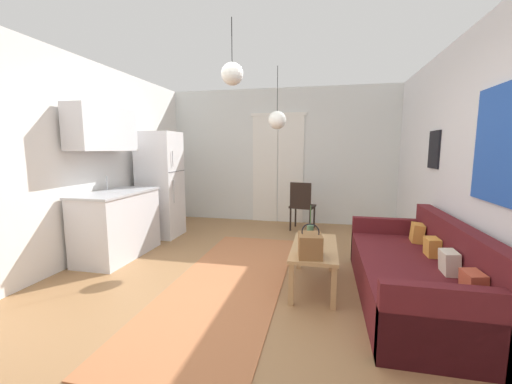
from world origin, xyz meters
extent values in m
cube|color=#996D44|center=(0.00, 0.00, -0.05)|extent=(5.07, 7.22, 0.10)
cube|color=silver|center=(0.00, 3.36, 1.33)|extent=(4.67, 0.10, 2.67)
cube|color=white|center=(-0.31, 3.30, 1.06)|extent=(0.50, 0.02, 2.13)
cube|color=white|center=(0.22, 3.30, 1.06)|extent=(0.50, 0.02, 2.13)
cube|color=white|center=(-0.04, 3.29, 2.16)|extent=(1.11, 0.03, 0.06)
cube|color=silver|center=(2.29, 0.00, 1.33)|extent=(0.10, 6.82, 2.67)
cube|color=blue|center=(2.22, -0.18, 1.52)|extent=(0.02, 0.90, 0.95)
cube|color=black|center=(2.22, 1.40, 1.47)|extent=(0.02, 0.37, 0.47)
cube|color=white|center=(-2.29, 0.00, 1.33)|extent=(0.10, 6.82, 2.67)
cube|color=black|center=(-2.22, 1.12, 1.77)|extent=(0.02, 0.32, 0.40)
cube|color=#B26B42|center=(-0.14, 0.24, 0.01)|extent=(1.19, 3.42, 0.01)
cube|color=#5B191E|center=(1.72, 0.19, 0.20)|extent=(0.93, 2.16, 0.40)
cube|color=#5B191E|center=(2.11, 0.19, 0.40)|extent=(0.15, 2.16, 0.79)
cube|color=#5B191E|center=(1.72, -0.83, 0.30)|extent=(0.93, 0.11, 0.60)
cube|color=#5B191E|center=(1.72, 1.22, 0.30)|extent=(0.93, 0.11, 0.60)
cube|color=#B74C33|center=(1.97, -0.51, 0.50)|extent=(0.14, 0.20, 0.20)
cube|color=beige|center=(1.96, -0.06, 0.50)|extent=(0.14, 0.20, 0.21)
cube|color=gold|center=(1.97, 0.40, 0.50)|extent=(0.13, 0.19, 0.19)
cube|color=gold|center=(1.96, 0.91, 0.51)|extent=(0.16, 0.23, 0.22)
cube|color=tan|center=(0.79, 0.33, 0.43)|extent=(0.47, 1.03, 0.04)
cube|color=tan|center=(0.60, -0.14, 0.21)|extent=(0.05, 0.05, 0.41)
cube|color=tan|center=(0.99, -0.14, 0.21)|extent=(0.05, 0.05, 0.41)
cube|color=tan|center=(0.60, 0.81, 0.21)|extent=(0.05, 0.05, 0.41)
cube|color=tan|center=(0.99, 0.81, 0.21)|extent=(0.05, 0.05, 0.41)
cylinder|color=#47704C|center=(0.74, 0.41, 0.55)|extent=(0.07, 0.07, 0.21)
cylinder|color=#477F42|center=(0.74, 0.41, 0.77)|extent=(0.01, 0.01, 0.22)
cube|color=brown|center=(0.76, -0.02, 0.56)|extent=(0.25, 0.29, 0.22)
torus|color=black|center=(0.76, -0.02, 0.69)|extent=(0.17, 0.01, 0.17)
cube|color=white|center=(-1.83, 1.82, 0.88)|extent=(0.61, 0.59, 1.76)
cube|color=#4C4C51|center=(-1.52, 1.82, 1.11)|extent=(0.01, 0.57, 0.01)
cylinder|color=#B7BABF|center=(-1.50, 1.66, 1.33)|extent=(0.02, 0.02, 0.25)
cylinder|color=#B7BABF|center=(-1.50, 1.66, 0.80)|extent=(0.02, 0.02, 0.39)
cube|color=silver|center=(-1.89, 0.73, 0.44)|extent=(0.59, 1.19, 0.88)
cube|color=#B7BABF|center=(-1.89, 0.73, 0.89)|extent=(0.62, 1.22, 0.03)
cube|color=#999BA0|center=(-1.89, 0.88, 0.85)|extent=(0.36, 0.40, 0.10)
cylinder|color=#B7BABF|center=(-2.12, 0.88, 1.01)|extent=(0.02, 0.02, 0.20)
cube|color=silver|center=(-2.02, 0.73, 1.75)|extent=(0.32, 1.07, 0.58)
cylinder|color=black|center=(0.71, 2.87, 0.21)|extent=(0.03, 0.03, 0.43)
cylinder|color=black|center=(0.36, 2.94, 0.21)|extent=(0.03, 0.03, 0.43)
cylinder|color=black|center=(0.65, 2.54, 0.21)|extent=(0.03, 0.03, 0.43)
cylinder|color=black|center=(0.30, 2.61, 0.21)|extent=(0.03, 0.03, 0.43)
cube|color=black|center=(0.51, 2.74, 0.44)|extent=(0.49, 0.47, 0.04)
cube|color=black|center=(0.47, 2.56, 0.67)|extent=(0.38, 0.10, 0.45)
cylinder|color=black|center=(0.01, -0.07, 2.47)|extent=(0.01, 0.01, 0.39)
sphere|color=white|center=(0.01, -0.07, 2.17)|extent=(0.21, 0.21, 0.21)
cylinder|color=black|center=(0.18, 1.68, 2.35)|extent=(0.01, 0.01, 0.63)
sphere|color=white|center=(0.18, 1.68, 1.90)|extent=(0.27, 0.27, 0.27)
camera|label=1|loc=(0.87, -2.98, 1.49)|focal=22.02mm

